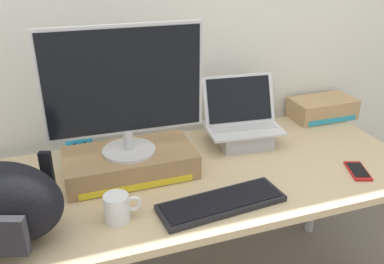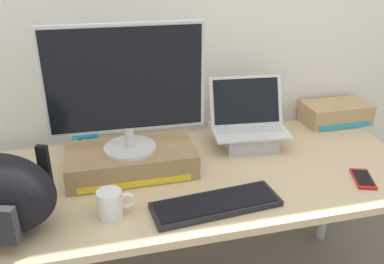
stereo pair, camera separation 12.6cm
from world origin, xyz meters
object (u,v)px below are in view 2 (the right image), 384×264
(messenger_backpack, at_px, (0,194))
(toner_box_cyan, at_px, (335,113))
(desktop_monitor, at_px, (126,87))
(toner_box_yellow, at_px, (131,160))
(external_keyboard, at_px, (216,204))
(open_laptop, at_px, (248,132))
(plush_toy, at_px, (85,138))
(cell_phone, at_px, (363,179))
(coffee_mug, at_px, (111,204))

(messenger_backpack, relative_size, toner_box_cyan, 1.22)
(toner_box_cyan, bearing_deg, desktop_monitor, -167.18)
(toner_box_yellow, bearing_deg, messenger_backpack, -147.47)
(external_keyboard, height_order, messenger_backpack, messenger_backpack)
(open_laptop, xyz_separation_m, external_keyboard, (-0.28, -0.42, -0.05))
(desktop_monitor, height_order, plush_toy, desktop_monitor)
(cell_phone, xyz_separation_m, toner_box_cyan, (0.19, 0.52, 0.04))
(toner_box_yellow, height_order, coffee_mug, toner_box_yellow)
(coffee_mug, bearing_deg, toner_box_cyan, 24.25)
(external_keyboard, height_order, toner_box_cyan, toner_box_cyan)
(external_keyboard, xyz_separation_m, toner_box_cyan, (0.79, 0.55, 0.04))
(messenger_backpack, relative_size, cell_phone, 2.51)
(messenger_backpack, bearing_deg, desktop_monitor, 51.99)
(toner_box_yellow, height_order, toner_box_cyan, toner_box_cyan)
(desktop_monitor, xyz_separation_m, cell_phone, (0.85, -0.28, -0.34))
(external_keyboard, height_order, plush_toy, plush_toy)
(toner_box_yellow, relative_size, desktop_monitor, 0.86)
(desktop_monitor, bearing_deg, open_laptop, 13.46)
(desktop_monitor, xyz_separation_m, coffee_mug, (-0.10, -0.28, -0.30))
(plush_toy, bearing_deg, desktop_monitor, -53.53)
(toner_box_yellow, bearing_deg, desktop_monitor, -92.62)
(desktop_monitor, xyz_separation_m, messenger_backpack, (-0.42, -0.27, -0.22))
(desktop_monitor, height_order, coffee_mug, desktop_monitor)
(toner_box_yellow, xyz_separation_m, toner_box_cyan, (1.04, 0.24, 0.00))
(toner_box_yellow, xyz_separation_m, messenger_backpack, (-0.42, -0.27, 0.08))
(cell_phone, bearing_deg, coffee_mug, -160.48)
(desktop_monitor, height_order, messenger_backpack, desktop_monitor)
(open_laptop, distance_m, messenger_backpack, 1.02)
(desktop_monitor, distance_m, plush_toy, 0.41)
(open_laptop, relative_size, cell_phone, 2.22)
(cell_phone, distance_m, toner_box_cyan, 0.56)
(toner_box_yellow, xyz_separation_m, cell_phone, (0.85, -0.28, -0.04))
(coffee_mug, bearing_deg, desktop_monitor, 70.71)
(toner_box_yellow, bearing_deg, external_keyboard, -51.17)
(toner_box_yellow, distance_m, toner_box_cyan, 1.07)
(toner_box_yellow, bearing_deg, plush_toy, 126.62)
(external_keyboard, relative_size, coffee_mug, 3.65)
(toner_box_yellow, xyz_separation_m, external_keyboard, (0.25, -0.31, -0.04))
(open_laptop, relative_size, plush_toy, 3.05)
(desktop_monitor, height_order, cell_phone, desktop_monitor)
(desktop_monitor, distance_m, open_laptop, 0.61)
(open_laptop, xyz_separation_m, cell_phone, (0.32, -0.39, -0.06))
(toner_box_yellow, relative_size, toner_box_cyan, 1.55)
(open_laptop, relative_size, messenger_backpack, 0.88)
(desktop_monitor, height_order, toner_box_cyan, desktop_monitor)
(toner_box_yellow, relative_size, coffee_mug, 3.98)
(open_laptop, distance_m, external_keyboard, 0.51)
(desktop_monitor, bearing_deg, cell_phone, -16.45)
(open_laptop, height_order, toner_box_cyan, open_laptop)
(open_laptop, height_order, external_keyboard, open_laptop)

